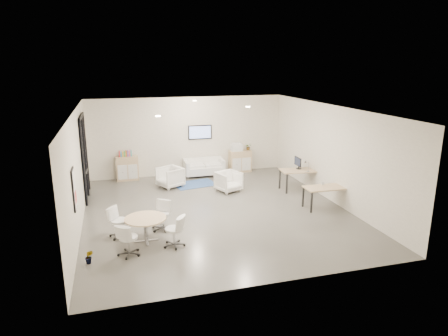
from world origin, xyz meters
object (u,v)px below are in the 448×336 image
Objects in this scene: sideboard_left at (127,168)px; armchair_left at (170,176)px; round_table at (146,221)px; loveseat at (204,168)px; desk_front at (325,189)px; armchair_right at (229,180)px; desk_rear at (300,172)px; sideboard_right at (240,161)px.

armchair_left is at bearing -42.76° from sideboard_left.
loveseat is at bearing 63.59° from round_table.
armchair_left is 5.71m from desk_front.
desk_front is at bearing 25.33° from armchair_left.
armchair_left is 2.24m from armchair_right.
armchair_left is at bearing 142.45° from desk_front.
armchair_right reaches higher than round_table.
sideboard_right is at bearing 118.85° from desk_rear.
loveseat is (-1.63, -0.16, -0.13)m from sideboard_right.
sideboard_right is 0.57× the size of loveseat.
armchair_left reaches higher than round_table.
desk_rear is 1.10× the size of desk_front.
loveseat is 5.60m from desk_front.
sideboard_right reaches higher than round_table.
sideboard_left is at bearing 179.98° from sideboard_right.
loveseat reaches higher than round_table.
sideboard_right is 1.64m from loveseat.
armchair_right is at bearing 136.08° from desk_front.
sideboard_left reaches higher than armchair_left.
desk_rear is at bearing -32.52° from armchair_right.
desk_rear is at bearing 26.75° from round_table.
desk_rear is 6.54m from round_table.
sideboard_right is at bearing 52.85° from round_table.
loveseat is at bearing 122.23° from desk_front.
armchair_right is at bearing -35.38° from sideboard_left.
desk_front is at bearing -39.78° from sideboard_left.
sideboard_right is 5.11m from desk_front.
loveseat is at bearing 78.96° from armchair_right.
desk_rear is at bearing 88.48° from desk_front.
sideboard_left is 1.15× the size of armchair_left.
armchair_right is 3.53m from desk_front.
armchair_left is at bearing -156.65° from sideboard_right.
loveseat is 1.09× the size of desk_rear.
desk_rear reaches higher than loveseat.
sideboard_right is at bearing 42.49° from armchair_right.
sideboard_left is 2.04m from armchair_left.
loveseat is 1.51× the size of round_table.
round_table is at bearing -169.14° from desk_front.
sideboard_right is 1.16× the size of armchair_right.
loveseat is 4.12m from desk_rear.
round_table is (-4.50, -5.93, 0.11)m from sideboard_right.
loveseat is 2.33m from armchair_right.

